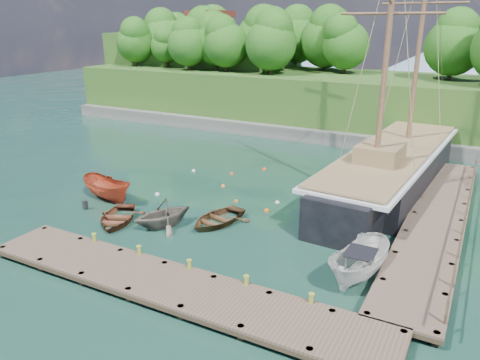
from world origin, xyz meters
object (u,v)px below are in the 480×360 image
(schooner, at_px, (391,172))
(rowboat_0, at_px, (117,222))
(motorboat_orange, at_px, (109,200))
(cabin_boat_white, at_px, (358,279))
(rowboat_2, at_px, (217,223))
(rowboat_1, at_px, (163,226))

(schooner, bearing_deg, rowboat_0, -129.05)
(motorboat_orange, xyz_separation_m, cabin_boat_white, (17.75, -2.26, 0.00))
(schooner, bearing_deg, motorboat_orange, -140.52)
(rowboat_2, xyz_separation_m, motorboat_orange, (-8.54, -0.16, 0.00))
(rowboat_0, height_order, motorboat_orange, motorboat_orange)
(rowboat_1, height_order, rowboat_2, rowboat_1)
(motorboat_orange, bearing_deg, cabin_boat_white, -84.67)
(rowboat_2, bearing_deg, cabin_boat_white, -3.49)
(rowboat_1, bearing_deg, schooner, 77.55)
(rowboat_0, height_order, schooner, schooner)
(rowboat_2, distance_m, motorboat_orange, 8.54)
(rowboat_0, height_order, rowboat_1, rowboat_1)
(rowboat_1, bearing_deg, rowboat_2, 61.84)
(cabin_boat_white, bearing_deg, rowboat_0, -168.42)
(rowboat_0, xyz_separation_m, rowboat_1, (2.85, 0.80, 0.00))
(rowboat_2, xyz_separation_m, cabin_boat_white, (9.21, -2.42, 0.00))
(rowboat_0, bearing_deg, rowboat_1, -9.31)
(motorboat_orange, relative_size, cabin_boat_white, 0.95)
(rowboat_2, bearing_deg, rowboat_1, -132.48)
(rowboat_1, relative_size, cabin_boat_white, 0.74)
(rowboat_0, relative_size, motorboat_orange, 0.87)
(rowboat_2, relative_size, schooner, 0.14)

